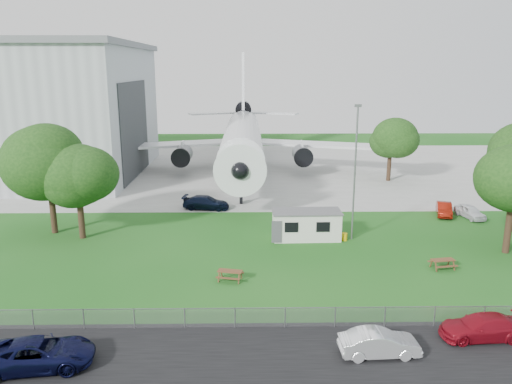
{
  "coord_description": "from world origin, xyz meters",
  "views": [
    {
      "loc": [
        -1.18,
        -36.55,
        15.22
      ],
      "look_at": [
        -0.47,
        8.0,
        4.0
      ],
      "focal_mm": 35.0,
      "sensor_mm": 36.0,
      "label": 1
    }
  ],
  "objects_px": {
    "airliner": "(242,137)",
    "picnic_west": "(230,280)",
    "picnic_east": "(442,269)",
    "car_centre_sedan": "(379,344)",
    "site_cabin": "(307,225)"
  },
  "relations": [
    {
      "from": "picnic_east",
      "to": "car_centre_sedan",
      "type": "relative_size",
      "value": 0.42
    },
    {
      "from": "airliner",
      "to": "picnic_west",
      "type": "bearing_deg",
      "value": -90.8
    },
    {
      "from": "airliner",
      "to": "picnic_east",
      "type": "height_order",
      "value": "airliner"
    },
    {
      "from": "picnic_west",
      "to": "picnic_east",
      "type": "bearing_deg",
      "value": 19.57
    },
    {
      "from": "picnic_west",
      "to": "airliner",
      "type": "bearing_deg",
      "value": 102.09
    },
    {
      "from": "airliner",
      "to": "site_cabin",
      "type": "xyz_separation_m",
      "value": [
        6.09,
        -29.42,
        -3.96
      ]
    },
    {
      "from": "airliner",
      "to": "picnic_west",
      "type": "xyz_separation_m",
      "value": [
        -0.54,
        -38.5,
        -5.27
      ]
    },
    {
      "from": "picnic_west",
      "to": "picnic_east",
      "type": "relative_size",
      "value": 1.0
    },
    {
      "from": "picnic_east",
      "to": "car_centre_sedan",
      "type": "distance_m",
      "value": 14.32
    },
    {
      "from": "airliner",
      "to": "picnic_east",
      "type": "bearing_deg",
      "value": -66.56
    },
    {
      "from": "airliner",
      "to": "site_cabin",
      "type": "bearing_deg",
      "value": -78.3
    },
    {
      "from": "airliner",
      "to": "site_cabin",
      "type": "height_order",
      "value": "airliner"
    },
    {
      "from": "picnic_west",
      "to": "picnic_east",
      "type": "height_order",
      "value": "same"
    },
    {
      "from": "picnic_east",
      "to": "airliner",
      "type": "bearing_deg",
      "value": 103.99
    },
    {
      "from": "picnic_east",
      "to": "picnic_west",
      "type": "bearing_deg",
      "value": 177.24
    }
  ]
}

